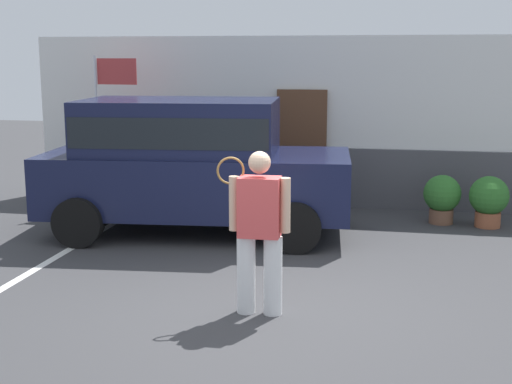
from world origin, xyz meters
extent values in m
plane|color=#38383A|center=(0.00, 0.00, 0.00)|extent=(40.00, 40.00, 0.00)
cube|color=silver|center=(-3.16, 1.50, 0.00)|extent=(0.12, 4.40, 0.01)
cube|color=white|center=(0.00, 5.65, 1.52)|extent=(10.88, 0.30, 3.04)
cube|color=#4C4C51|center=(0.00, 5.45, 0.53)|extent=(9.14, 0.10, 1.06)
cube|color=brown|center=(-0.36, 5.43, 1.05)|extent=(0.90, 0.06, 2.10)
cube|color=#141938|center=(-1.64, 3.06, 0.80)|extent=(4.76, 2.34, 0.90)
cube|color=#141938|center=(-1.89, 3.04, 1.65)|extent=(3.06, 2.04, 0.80)
cube|color=black|center=(-1.89, 3.04, 1.63)|extent=(3.00, 2.05, 0.44)
cylinder|color=black|center=(-0.19, 4.16, 0.36)|extent=(0.74, 0.33, 0.72)
cylinder|color=black|center=(0.00, 2.27, 0.36)|extent=(0.74, 0.33, 0.72)
cylinder|color=black|center=(-3.27, 3.85, 0.36)|extent=(0.74, 0.33, 0.72)
cylinder|color=black|center=(-3.09, 1.96, 0.36)|extent=(0.74, 0.33, 0.72)
cylinder|color=white|center=(0.11, -0.12, 0.42)|extent=(0.20, 0.20, 0.84)
cylinder|color=white|center=(-0.18, -0.13, 0.42)|extent=(0.20, 0.20, 0.84)
cube|color=#E04C4C|center=(-0.04, -0.13, 1.16)|extent=(0.44, 0.28, 0.63)
sphere|color=beige|center=(-0.04, -0.13, 1.62)|extent=(0.23, 0.23, 0.23)
cylinder|color=beige|center=(0.23, -0.12, 1.18)|extent=(0.11, 0.11, 0.57)
cylinder|color=beige|center=(-0.31, -0.13, 1.18)|extent=(0.11, 0.11, 0.57)
torus|color=olive|center=(-0.35, -0.08, 1.52)|extent=(0.29, 0.12, 0.29)
cylinder|color=olive|center=(-0.35, -0.08, 1.29)|extent=(0.03, 0.03, 0.20)
cylinder|color=brown|center=(2.08, 4.48, 0.12)|extent=(0.39, 0.39, 0.24)
sphere|color=#2D6B28|center=(2.08, 4.48, 0.49)|extent=(0.60, 0.60, 0.60)
cylinder|color=#9E5638|center=(2.80, 4.37, 0.12)|extent=(0.40, 0.40, 0.24)
sphere|color=#2D6B28|center=(2.80, 4.37, 0.51)|extent=(0.62, 0.62, 0.62)
cylinder|color=silver|center=(-3.89, 4.57, 1.35)|extent=(0.05, 0.05, 2.70)
cube|color=#B23838|center=(-3.49, 4.57, 2.42)|extent=(0.75, 0.09, 0.45)
camera|label=1|loc=(1.34, -7.13, 2.70)|focal=49.55mm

